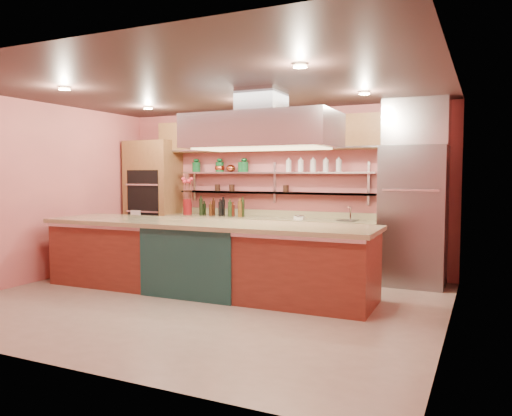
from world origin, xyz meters
The scene contains 21 objects.
floor centered at (0.00, 0.00, -0.01)m, with size 6.00×5.00×0.02m, color gray.
ceiling centered at (0.00, 0.00, 2.80)m, with size 6.00×5.00×0.02m, color black.
wall_back centered at (0.00, 2.50, 1.40)m, with size 6.00×0.04×2.80m, color #C4605C.
wall_front centered at (0.00, -2.50, 1.40)m, with size 6.00×0.04×2.80m, color #C4605C.
wall_left centered at (-3.00, 0.00, 1.40)m, with size 0.04×5.00×2.80m, color #C4605C.
wall_right centered at (3.00, 0.00, 1.40)m, with size 0.04×5.00×2.80m, color #C4605C.
oven_stack centered at (-2.45, 2.18, 1.15)m, with size 0.95×0.64×2.30m, color brown.
refrigerator centered at (2.35, 2.14, 1.05)m, with size 0.95×0.72×2.10m, color slate.
back_counter centered at (-0.05, 2.20, 0.47)m, with size 3.84×0.64×0.93m, color tan.
wall_shelf_lower centered at (-0.05, 2.37, 1.35)m, with size 3.60×0.26×0.03m, color #B7BABE.
wall_shelf_upper centered at (-0.05, 2.37, 1.70)m, with size 3.60×0.26×0.03m, color #B7BABE.
upper_cabinets centered at (0.00, 2.32, 2.35)m, with size 4.60×0.36×0.55m, color brown.
range_hood centered at (0.62, 0.43, 2.25)m, with size 2.00×1.00×0.45m, color #B7BABE.
ceiling_downlights centered at (0.00, 0.20, 2.77)m, with size 4.00×2.80×0.02m, color #FFE5A5.
island centered at (-0.28, 0.43, 0.50)m, with size 4.81×1.05×1.00m, color maroon.
flower_vase centered at (-1.66, 2.15, 1.07)m, with size 0.16×0.16×0.29m, color maroon.
oil_bottle_cluster centered at (-0.95, 2.15, 1.08)m, with size 0.91×0.26×0.29m, color black.
kitchen_scale centered at (0.53, 2.15, 0.97)m, with size 0.16×0.12×0.09m, color silver.
bar_faucet centered at (1.37, 2.25, 1.05)m, with size 0.03×0.03×0.23m, color white.
copper_kettle centered at (-0.87, 2.37, 1.78)m, with size 0.17×0.17×0.13m, color #B84C2A.
green_canister centered at (-0.64, 2.37, 1.80)m, with size 0.14×0.14×0.17m, color #104A21.
Camera 1 is at (3.36, -5.63, 1.69)m, focal length 35.00 mm.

